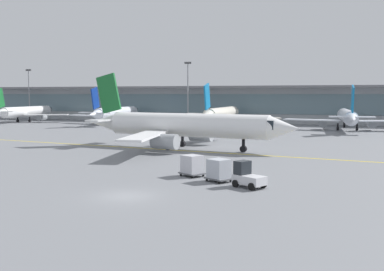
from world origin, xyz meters
The scene contains 13 objects.
ground_plane centered at (0.00, 0.00, 0.00)m, with size 400.00×400.00×0.00m, color slate.
taxiway_centreline_stripe centered at (-5.38, 26.88, 0.00)m, with size 110.00×0.36×0.01m, color yellow.
terminal_concourse centered at (0.00, 90.80, 4.92)m, with size 218.33×11.00×9.60m.
gate_airplane_0 centered at (-67.23, 72.75, 2.70)m, with size 25.24×27.23×9.01m.
gate_airplane_1 centered at (-40.01, 72.91, 2.74)m, with size 25.65×27.58×9.14m.
gate_airplane_2 centered at (-12.10, 71.06, 2.92)m, with size 27.35×29.32×9.74m.
gate_airplane_3 centered at (15.00, 70.87, 2.77)m, with size 25.89×27.94×9.25m.
taxiing_regional_jet centered at (-5.78, 28.92, 3.18)m, with size 32.00×29.56×10.60m.
baggage_tug centered at (7.81, 6.03, 0.89)m, with size 2.95×2.54×2.10m.
cargo_dolly_lead centered at (5.00, 7.61, 1.05)m, with size 2.61×2.42×1.94m.
cargo_dolly_trailing centered at (1.99, 9.29, 1.05)m, with size 2.61×2.42×1.94m.
apron_light_mast_0 centered at (-75.05, 84.05, 8.10)m, with size 1.80×0.36×14.83m.
apron_light_mast_1 centered at (-24.39, 82.75, 8.58)m, with size 1.80×0.36×15.76m.
Camera 1 is at (15.47, -29.93, 7.50)m, focal length 42.96 mm.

